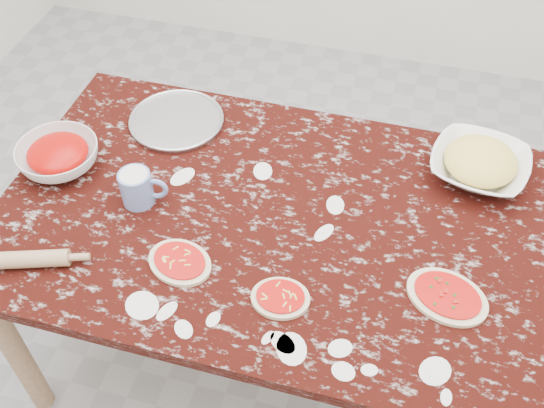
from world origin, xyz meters
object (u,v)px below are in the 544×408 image
at_px(cheese_bowl, 479,166).
at_px(pizza_tray, 177,121).
at_px(sauce_bowl, 59,157).
at_px(flour_mug, 138,187).
at_px(rolling_pin, 25,259).
at_px(worktable, 272,234).

bearing_deg(cheese_bowl, pizza_tray, -179.07).
bearing_deg(sauce_bowl, flour_mug, -13.55).
xyz_separation_m(sauce_bowl, cheese_bowl, (1.25, 0.31, -0.00)).
height_order(pizza_tray, flour_mug, flour_mug).
height_order(flour_mug, rolling_pin, flour_mug).
bearing_deg(flour_mug, worktable, 6.90).
height_order(worktable, sauce_bowl, sauce_bowl).
xyz_separation_m(flour_mug, rolling_pin, (-0.20, -0.30, -0.03)).
relative_size(cheese_bowl, flour_mug, 2.09).
bearing_deg(rolling_pin, sauce_bowl, 104.45).
xyz_separation_m(worktable, flour_mug, (-0.39, -0.05, 0.14)).
relative_size(sauce_bowl, flour_mug, 1.79).
relative_size(pizza_tray, rolling_pin, 1.30).
height_order(worktable, flour_mug, flour_mug).
xyz_separation_m(worktable, rolling_pin, (-0.59, -0.35, 0.11)).
bearing_deg(pizza_tray, rolling_pin, -104.61).
distance_m(sauce_bowl, rolling_pin, 0.39).
distance_m(worktable, rolling_pin, 0.69).
distance_m(worktable, sauce_bowl, 0.70).
relative_size(sauce_bowl, cheese_bowl, 0.86).
relative_size(cheese_bowl, rolling_pin, 1.23).
relative_size(pizza_tray, flour_mug, 2.21).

